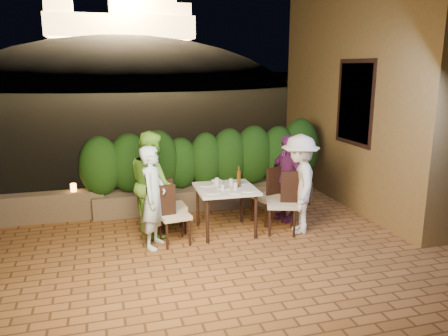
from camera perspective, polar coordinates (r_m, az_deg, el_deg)
name	(u,v)px	position (r m, az deg, el deg)	size (l,w,h in m)	color
ground	(231,258)	(6.35, 0.96, -11.66)	(400.00, 400.00, 0.00)	black
terrace_floor	(222,248)	(6.81, -0.29, -10.38)	(7.00, 6.00, 0.15)	brown
building_wall	(379,74)	(9.18, 19.59, 11.51)	(1.60, 5.00, 5.00)	olive
window_pane	(356,103)	(8.36, 16.90, 8.17)	(0.08, 1.00, 1.40)	black
window_frame	(356,103)	(8.35, 16.84, 8.17)	(0.06, 1.15, 1.55)	black
planter	(207,197)	(8.40, -2.29, -3.78)	(4.20, 0.55, 0.40)	brown
hedge	(206,159)	(8.21, -2.34, 1.23)	(4.00, 0.70, 1.10)	#16390F
parapet	(38,208)	(8.24, -23.07, -4.81)	(2.20, 0.30, 0.50)	brown
hill	(126,113)	(65.95, -12.74, 7.02)	(52.00, 40.00, 22.00)	black
fortress	(120,8)	(66.08, -13.41, 19.61)	(26.00, 8.00, 8.00)	#FFCC7A
dining_table	(226,210)	(7.09, 0.22, -5.49)	(0.93, 0.93, 0.75)	white
plate_nw	(213,192)	(6.72, -1.43, -3.17)	(0.23, 0.23, 0.01)	white
plate_sw	(206,185)	(7.12, -2.34, -2.22)	(0.23, 0.23, 0.01)	white
plate_ne	(248,190)	(6.83, 3.13, -2.91)	(0.24, 0.24, 0.01)	white
plate_se	(240,183)	(7.24, 2.10, -1.96)	(0.21, 0.21, 0.01)	white
plate_centre	(224,187)	(6.97, 0.06, -2.55)	(0.24, 0.24, 0.01)	white
plate_front	(235,192)	(6.71, 1.47, -3.18)	(0.21, 0.21, 0.01)	white
glass_nw	(223,187)	(6.81, -0.17, -2.55)	(0.06, 0.06, 0.10)	silver
glass_sw	(217,181)	(7.12, -0.93, -1.77)	(0.07, 0.07, 0.12)	silver
glass_ne	(235,186)	(6.87, 1.50, -2.36)	(0.07, 0.07, 0.11)	silver
glass_se	(231,182)	(7.11, 0.94, -1.83)	(0.06, 0.06, 0.11)	silver
beer_bottle	(239,176)	(7.01, 1.94, -1.10)	(0.07, 0.07, 0.34)	#4C2E0C
bowl	(217,182)	(7.23, -0.91, -1.84)	(0.19, 0.19, 0.05)	white
chair_left_front	(174,214)	(6.66, -6.50, -6.01)	(0.43, 0.43, 0.94)	black
chair_left_back	(172,205)	(7.13, -6.79, -4.84)	(0.42, 0.42, 0.90)	black
chair_right_front	(282,202)	(7.09, 7.54, -4.47)	(0.47, 0.47, 1.02)	black
chair_right_back	(268,196)	(7.53, 5.73, -3.61)	(0.44, 0.44, 0.96)	black
diner_blue	(153,197)	(6.49, -9.22, -3.82)	(0.56, 0.37, 1.54)	#C0E5F7
diner_green	(152,183)	(7.02, -9.35, -1.95)	(0.81, 0.63, 1.67)	#7AD141
diner_white	(299,184)	(7.09, 9.81, -2.11)	(1.04, 0.60, 1.60)	white
diner_purple	(287,178)	(7.64, 8.22, -1.30)	(0.88, 0.37, 1.51)	#6E2674
parapet_lamp	(73,188)	(8.10, -19.07, -2.43)	(0.10, 0.10, 0.14)	orange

